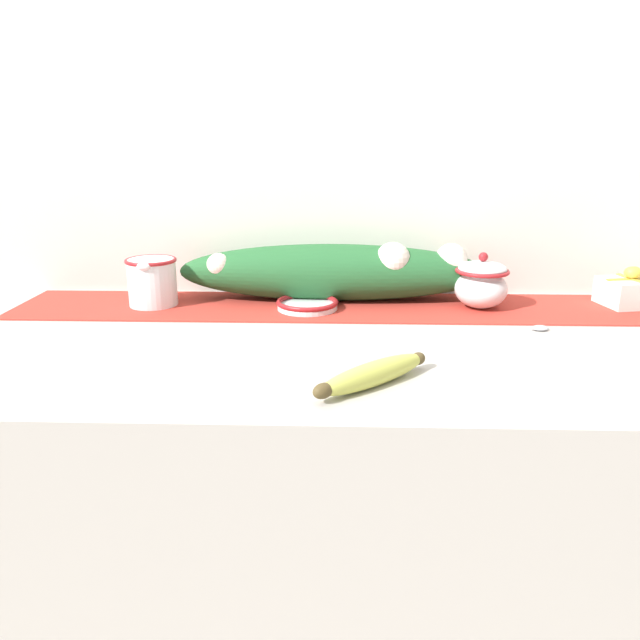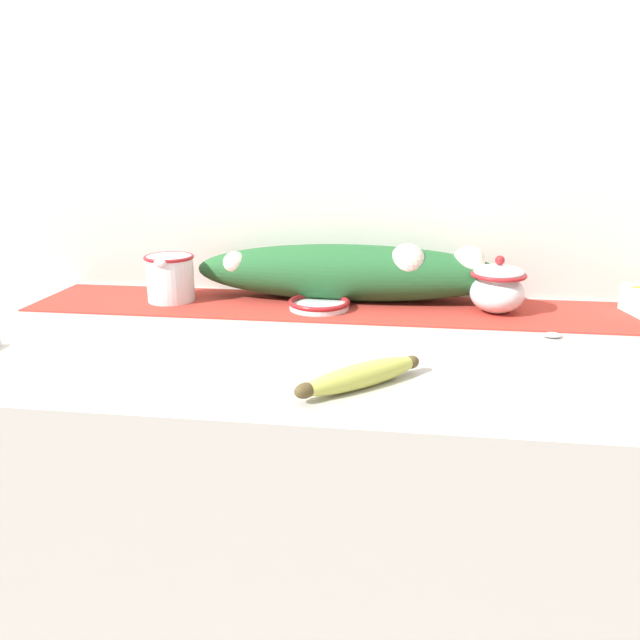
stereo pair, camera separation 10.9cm
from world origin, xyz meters
The scene contains 9 objects.
countertop centered at (0.00, 0.00, 0.46)m, with size 1.50×0.71×0.92m, color #B7B2AD.
back_wall centered at (0.00, 0.38, 1.20)m, with size 2.30×0.04×2.40m, color silver.
table_runner centered at (0.00, 0.22, 0.92)m, with size 1.38×0.24×0.00m, color #B23328.
cream_pitcher centered at (-0.39, 0.22, 0.97)m, with size 0.11×0.13×0.11m.
sugar_bowl centered at (0.32, 0.22, 0.97)m, with size 0.11×0.11×0.12m.
small_dish centered at (-0.05, 0.20, 0.93)m, with size 0.13×0.13×0.02m.
banana centered at (0.07, -0.22, 0.94)m, with size 0.19×0.17×0.04m.
spoon centered at (0.39, 0.07, 0.92)m, with size 0.17×0.02×0.01m.
poinsettia_garland centered at (0.00, 0.28, 0.99)m, with size 0.69×0.14×0.14m.
Camera 2 is at (0.12, -1.08, 1.28)m, focal length 35.00 mm.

